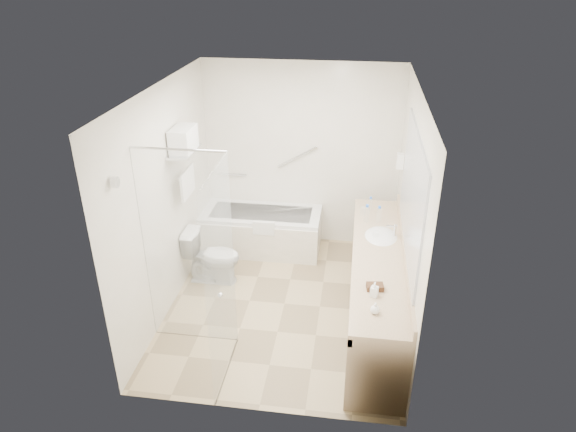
# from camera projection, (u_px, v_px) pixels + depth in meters

# --- Properties ---
(floor) EXTENTS (3.20, 3.20, 0.00)m
(floor) POSITION_uv_depth(u_px,v_px,m) (284.00, 304.00, 6.00)
(floor) COLOR tan
(floor) RESTS_ON ground
(ceiling) EXTENTS (2.60, 3.20, 0.10)m
(ceiling) POSITION_uv_depth(u_px,v_px,m) (284.00, 89.00, 4.88)
(ceiling) COLOR silver
(ceiling) RESTS_ON wall_back
(wall_back) EXTENTS (2.60, 0.10, 2.50)m
(wall_back) POSITION_uv_depth(u_px,v_px,m) (302.00, 156.00, 6.86)
(wall_back) COLOR silver
(wall_back) RESTS_ON ground
(wall_front) EXTENTS (2.60, 0.10, 2.50)m
(wall_front) POSITION_uv_depth(u_px,v_px,m) (254.00, 295.00, 4.02)
(wall_front) COLOR silver
(wall_front) RESTS_ON ground
(wall_left) EXTENTS (0.10, 3.20, 2.50)m
(wall_left) POSITION_uv_depth(u_px,v_px,m) (167.00, 200.00, 5.60)
(wall_left) COLOR silver
(wall_left) RESTS_ON ground
(wall_right) EXTENTS (0.10, 3.20, 2.50)m
(wall_right) POSITION_uv_depth(u_px,v_px,m) (409.00, 215.00, 5.28)
(wall_right) COLOR silver
(wall_right) RESTS_ON ground
(bathtub) EXTENTS (1.60, 0.73, 0.59)m
(bathtub) POSITION_uv_depth(u_px,v_px,m) (262.00, 230.00, 7.04)
(bathtub) COLOR silver
(bathtub) RESTS_ON floor
(grab_bar_short) EXTENTS (0.40, 0.03, 0.03)m
(grab_bar_short) POSITION_uv_depth(u_px,v_px,m) (233.00, 174.00, 7.07)
(grab_bar_short) COLOR silver
(grab_bar_short) RESTS_ON wall_back
(grab_bar_long) EXTENTS (0.53, 0.03, 0.33)m
(grab_bar_long) POSITION_uv_depth(u_px,v_px,m) (297.00, 157.00, 6.83)
(grab_bar_long) COLOR silver
(grab_bar_long) RESTS_ON wall_back
(shower_enclosure) EXTENTS (0.96, 0.91, 2.11)m
(shower_enclosure) POSITION_uv_depth(u_px,v_px,m) (203.00, 264.00, 4.78)
(shower_enclosure) COLOR silver
(shower_enclosure) RESTS_ON floor
(towel_shelf) EXTENTS (0.24, 0.55, 0.81)m
(towel_shelf) POSITION_uv_depth(u_px,v_px,m) (184.00, 147.00, 5.67)
(towel_shelf) COLOR silver
(towel_shelf) RESTS_ON wall_left
(vanity_counter) EXTENTS (0.55, 2.70, 0.95)m
(vanity_counter) POSITION_uv_depth(u_px,v_px,m) (377.00, 271.00, 5.45)
(vanity_counter) COLOR tan
(vanity_counter) RESTS_ON floor
(sink) EXTENTS (0.40, 0.52, 0.14)m
(sink) POSITION_uv_depth(u_px,v_px,m) (381.00, 238.00, 5.72)
(sink) COLOR silver
(sink) RESTS_ON vanity_counter
(faucet) EXTENTS (0.03, 0.03, 0.14)m
(faucet) POSITION_uv_depth(u_px,v_px,m) (395.00, 230.00, 5.66)
(faucet) COLOR silver
(faucet) RESTS_ON vanity_counter
(mirror) EXTENTS (0.02, 2.00, 1.20)m
(mirror) POSITION_uv_depth(u_px,v_px,m) (412.00, 195.00, 5.01)
(mirror) COLOR #A5A9B0
(mirror) RESTS_ON wall_right
(hairdryer_unit) EXTENTS (0.08, 0.10, 0.18)m
(hairdryer_unit) POSITION_uv_depth(u_px,v_px,m) (400.00, 161.00, 6.12)
(hairdryer_unit) COLOR white
(hairdryer_unit) RESTS_ON wall_right
(toilet) EXTENTS (0.68, 0.38, 0.67)m
(toilet) POSITION_uv_depth(u_px,v_px,m) (213.00, 257.00, 6.31)
(toilet) COLOR silver
(toilet) RESTS_ON floor
(amenity_basket) EXTENTS (0.17, 0.12, 0.05)m
(amenity_basket) POSITION_uv_depth(u_px,v_px,m) (375.00, 287.00, 4.78)
(amenity_basket) COLOR #4B2F1A
(amenity_basket) RESTS_ON vanity_counter
(soap_bottle_a) EXTENTS (0.11, 0.16, 0.07)m
(soap_bottle_a) POSITION_uv_depth(u_px,v_px,m) (374.00, 293.00, 4.68)
(soap_bottle_a) COLOR white
(soap_bottle_a) RESTS_ON vanity_counter
(soap_bottle_b) EXTENTS (0.09, 0.11, 0.08)m
(soap_bottle_b) POSITION_uv_depth(u_px,v_px,m) (375.00, 309.00, 4.45)
(soap_bottle_b) COLOR white
(soap_bottle_b) RESTS_ON vanity_counter
(water_bottle_left) EXTENTS (0.06, 0.06, 0.20)m
(water_bottle_left) POSITION_uv_depth(u_px,v_px,m) (379.00, 215.00, 5.98)
(water_bottle_left) COLOR silver
(water_bottle_left) RESTS_ON vanity_counter
(water_bottle_mid) EXTENTS (0.07, 0.07, 0.22)m
(water_bottle_mid) POSITION_uv_depth(u_px,v_px,m) (367.00, 214.00, 5.98)
(water_bottle_mid) COLOR silver
(water_bottle_mid) RESTS_ON vanity_counter
(water_bottle_right) EXTENTS (0.05, 0.05, 0.17)m
(water_bottle_right) POSITION_uv_depth(u_px,v_px,m) (370.00, 204.00, 6.27)
(water_bottle_right) COLOR silver
(water_bottle_right) RESTS_ON vanity_counter
(drinking_glass_near) EXTENTS (0.09, 0.09, 0.09)m
(drinking_glass_near) POSITION_uv_depth(u_px,v_px,m) (376.00, 235.00, 5.64)
(drinking_glass_near) COLOR silver
(drinking_glass_near) RESTS_ON vanity_counter
(drinking_glass_far) EXTENTS (0.09, 0.09, 0.09)m
(drinking_glass_far) POSITION_uv_depth(u_px,v_px,m) (363.00, 211.00, 6.17)
(drinking_glass_far) COLOR silver
(drinking_glass_far) RESTS_ON vanity_counter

